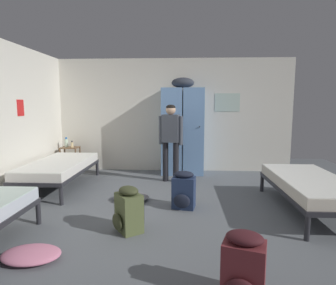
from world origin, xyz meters
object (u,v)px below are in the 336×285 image
Objects in this scene: locker_bank at (183,129)px; water_bottle at (66,143)px; clothes_pile_pink at (31,255)px; bed_right at (311,185)px; person_traveler at (171,136)px; bed_left_rear at (59,167)px; backpack_maroon at (244,268)px; backpack_navy at (184,191)px; lotion_bottle at (72,145)px; clothes_pile_grey at (131,197)px; backpack_olive at (128,210)px; shelf_unit at (70,157)px.

locker_bank is 9.58× the size of water_bottle.
water_bottle reaches higher than clothes_pile_pink.
person_traveler is at bearing 143.71° from bed_right.
bed_right is 1.00× the size of bed_left_rear.
water_bottle is 5.11m from backpack_maroon.
bed_left_rear reaches higher than clothes_pile_pink.
bed_left_rear is at bearing 166.39° from bed_right.
backpack_maroon is at bearing -76.97° from backpack_navy.
bed_right reaches higher than clothes_pile_pink.
clothes_pile_grey is at bearing -47.44° from lotion_bottle.
backpack_maroon is (1.12, -1.16, 0.00)m from backpack_olive.
backpack_maroon is (2.90, -4.03, -0.37)m from lotion_bottle.
backpack_maroon reaches higher than clothes_pile_pink.
shelf_unit is 0.30× the size of bed_left_rear.
backpack_olive is 1.00× the size of backpack_navy.
bed_left_rear is 3.45× the size of backpack_navy.
water_bottle is at bearing 164.43° from person_traveler.
lotion_bottle is at bearing 99.21° from bed_left_rear.
person_traveler reaches higher than backpack_maroon.
bed_left_rear is (0.25, -1.15, 0.04)m from shelf_unit.
clothes_pile_pink is (0.95, -3.55, -0.58)m from lotion_bottle.
person_traveler reaches higher than water_bottle.
backpack_olive and backpack_maroon have the same top height.
backpack_olive is at bearing -129.19° from backpack_navy.
person_traveler is 2.67× the size of clothes_pile_grey.
backpack_maroon is 2.02m from backpack_navy.
bed_right is 2.35m from backpack_maroon.
water_bottle is 0.16m from lotion_bottle.
person_traveler is 1.62m from backpack_navy.
backpack_navy is at bearing -80.30° from person_traveler.
person_traveler reaches higher than clothes_pile_grey.
shelf_unit is 3.91× the size of lotion_bottle.
clothes_pile_pink is (-3.29, -1.46, -0.33)m from bed_right.
clothes_pile_pink is (-1.49, -1.50, -0.21)m from backpack_navy.
bed_right is at bearing 24.02° from clothes_pile_pink.
clothes_pile_grey is at bearing -45.86° from water_bottle.
shelf_unit is 3.45m from backpack_olive.
clothes_pile_pink reaches higher than clothes_pile_grey.
shelf_unit is 4.80m from bed_right.
locker_bank is at bearing 77.76° from backpack_olive.
bed_left_rear is 2.46m from backpack_navy.
locker_bank is at bearing 0.87° from shelf_unit.
person_traveler is 10.33× the size of lotion_bottle.
locker_bank is at bearing 27.94° from bed_left_rear.
bed_right is at bearing -36.29° from person_traveler.
locker_bank is 2.59m from water_bottle.
backpack_olive is 1.10m from clothes_pile_pink.
shelf_unit is 1.04× the size of backpack_maroon.
locker_bank is 3.76× the size of backpack_olive.
bed_right is at bearing 55.42° from backpack_maroon.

